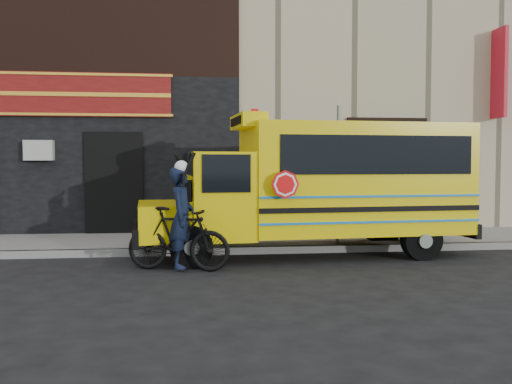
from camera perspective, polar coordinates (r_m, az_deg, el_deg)
The scene contains 8 objects.
ground at distance 9.71m, azimuth 1.22°, elevation -8.62°, with size 120.00×120.00×0.00m, color black.
curb at distance 12.24m, azimuth -0.49°, elevation -5.84°, with size 40.00×0.20×0.15m, color gray.
sidewalk at distance 13.71m, azimuth -1.18°, elevation -4.89°, with size 40.00×3.00×0.15m, color #63605C.
building at distance 20.35m, azimuth -3.15°, elevation 14.82°, with size 20.00×10.70×12.00m.
school_bus at distance 11.99m, azimuth 6.66°, elevation 0.84°, with size 7.04×2.74×2.92m.
sign_pole at distance 12.84m, azimuth 8.20°, elevation 2.14°, with size 0.12×0.27×3.22m.
bicycle at distance 10.38m, azimuth -7.79°, elevation -4.66°, with size 0.54×1.92×1.16m, color black.
cyclist at distance 10.38m, azimuth -7.43°, elevation -2.79°, with size 0.67×0.44×1.83m, color black.
Camera 1 is at (-1.33, -9.42, 1.96)m, focal length 40.00 mm.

